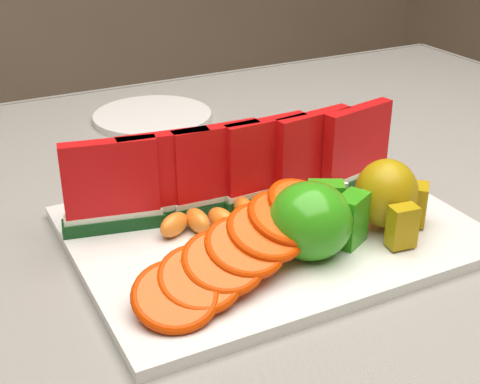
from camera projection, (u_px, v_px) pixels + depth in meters
table at (197, 303)px, 0.77m from camera, size 1.40×0.90×0.75m
tablecloth at (196, 257)px, 0.74m from camera, size 1.53×1.03×0.20m
platter at (270, 231)px, 0.70m from camera, size 0.40×0.30×0.01m
apple_cluster at (315, 220)px, 0.64m from camera, size 0.11×0.09×0.08m
pear_cluster at (389, 196)px, 0.68m from camera, size 0.09×0.09×0.07m
side_plate at (153, 117)px, 1.02m from camera, size 0.19×0.19×0.01m
watermelon_row at (242, 168)px, 0.72m from camera, size 0.39×0.07×0.10m
orange_fan_front at (245, 247)px, 0.60m from camera, size 0.25×0.14×0.06m
orange_fan_back at (192, 171)px, 0.78m from camera, size 0.24×0.11×0.04m
tangerine_segments at (230, 214)px, 0.70m from camera, size 0.15×0.05×0.02m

